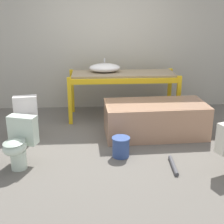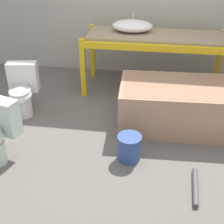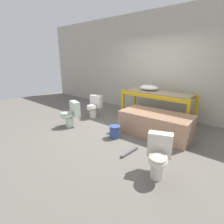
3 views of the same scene
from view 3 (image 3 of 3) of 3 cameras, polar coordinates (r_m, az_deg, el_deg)
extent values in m
plane|color=#666059|center=(4.68, 4.15, -5.43)|extent=(12.00, 12.00, 0.00)
cube|color=#B2AD9E|center=(5.87, 15.36, 14.70)|extent=(10.80, 0.08, 3.20)
cube|color=yellow|center=(5.50, 3.56, 2.83)|extent=(0.07, 0.07, 0.87)
cube|color=yellow|center=(4.64, 23.43, -1.33)|extent=(0.07, 0.07, 0.87)
cube|color=yellow|center=(6.05, 7.49, 4.04)|extent=(0.07, 0.07, 0.87)
cube|color=yellow|center=(5.28, 25.71, 0.51)|extent=(0.07, 0.07, 0.87)
cube|color=yellow|center=(4.91, 12.91, 4.89)|extent=(1.98, 0.06, 0.09)
cube|color=yellow|center=(5.52, 16.29, 5.96)|extent=(1.98, 0.06, 0.09)
cube|color=#998466|center=(5.20, 14.75, 6.14)|extent=(1.91, 0.62, 0.04)
ellipsoid|color=white|center=(5.41, 11.96, 7.81)|extent=(0.58, 0.41, 0.16)
cylinder|color=silver|center=(5.49, 12.62, 9.19)|extent=(0.02, 0.02, 0.08)
cube|color=tan|center=(4.34, 13.94, -3.84)|extent=(1.68, 0.87, 0.55)
cube|color=#977056|center=(4.28, 14.09, -1.84)|extent=(1.60, 0.78, 0.24)
cylinder|color=silver|center=(2.94, 14.52, -17.92)|extent=(0.21, 0.21, 0.25)
ellipsoid|color=silver|center=(2.78, 14.72, -15.07)|extent=(0.39, 0.43, 0.20)
ellipsoid|color=#B3AF9F|center=(2.74, 14.83, -13.86)|extent=(0.37, 0.41, 0.03)
cube|color=silver|center=(2.92, 15.38, -10.17)|extent=(0.41, 0.29, 0.39)
cylinder|color=white|center=(5.53, -6.19, -0.48)|extent=(0.21, 0.21, 0.25)
ellipsoid|color=white|center=(5.42, -6.66, 1.48)|extent=(0.34, 0.40, 0.20)
ellipsoid|color=beige|center=(5.40, -6.69, 2.18)|extent=(0.32, 0.38, 0.03)
cube|color=white|center=(5.57, -5.19, 3.51)|extent=(0.40, 0.22, 0.39)
cylinder|color=silver|center=(4.90, -13.71, -3.22)|extent=(0.21, 0.21, 0.25)
ellipsoid|color=silver|center=(4.81, -14.58, -1.00)|extent=(0.38, 0.42, 0.20)
ellipsoid|color=#A3B3A3|center=(4.79, -14.64, -0.22)|extent=(0.36, 0.40, 0.03)
cube|color=silver|center=(4.85, -12.00, 1.12)|extent=(0.41, 0.27, 0.39)
cylinder|color=#334C8C|center=(4.11, 0.93, -6.47)|extent=(0.24, 0.24, 0.29)
cylinder|color=#334C8C|center=(4.06, 0.94, -4.68)|extent=(0.26, 0.26, 0.02)
cylinder|color=#4C4C51|center=(3.54, 5.75, -12.87)|extent=(0.08, 0.49, 0.05)
camera|label=1|loc=(3.00, -73.95, 10.33)|focal=50.00mm
camera|label=2|loc=(2.24, -46.41, 22.50)|focal=50.00mm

